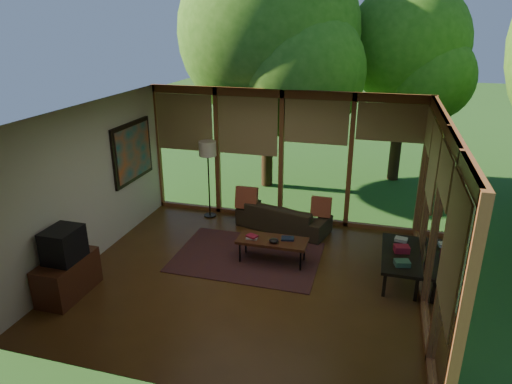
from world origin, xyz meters
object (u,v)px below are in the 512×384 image
(television, at_px, (63,245))
(side_console, at_px, (401,256))
(sofa, at_px, (283,216))
(media_cabinet, at_px, (68,277))
(coffee_table, at_px, (272,241))
(floor_lamp, at_px, (208,153))

(television, height_order, side_console, television)
(sofa, height_order, media_cabinet, media_cabinet)
(media_cabinet, bearing_deg, coffee_table, 33.39)
(sofa, bearing_deg, media_cabinet, 64.41)
(sofa, bearing_deg, side_console, 163.24)
(sofa, height_order, side_console, sofa)
(floor_lamp, bearing_deg, media_cabinet, -106.52)
(media_cabinet, distance_m, television, 0.55)
(sofa, bearing_deg, television, 64.62)
(side_console, bearing_deg, coffee_table, -179.27)
(media_cabinet, height_order, coffee_table, media_cabinet)
(sofa, relative_size, floor_lamp, 1.11)
(side_console, bearing_deg, media_cabinet, -159.29)
(floor_lamp, height_order, side_console, floor_lamp)
(television, relative_size, coffee_table, 0.46)
(television, xyz_separation_m, coffee_table, (2.73, 1.81, -0.46))
(sofa, distance_m, television, 4.16)
(television, distance_m, coffee_table, 3.31)
(coffee_table, bearing_deg, media_cabinet, -146.61)
(floor_lamp, relative_size, side_console, 1.18)
(media_cabinet, xyz_separation_m, floor_lamp, (1.00, 3.37, 1.11))
(media_cabinet, bearing_deg, television, 0.00)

